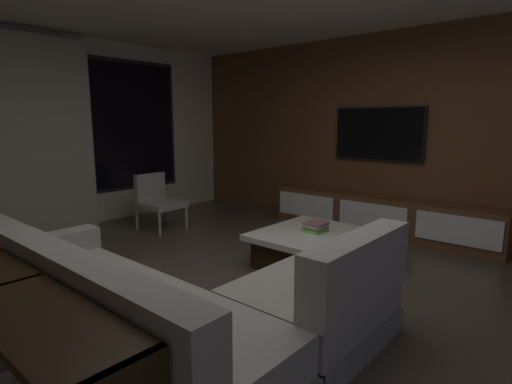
{
  "coord_description": "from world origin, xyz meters",
  "views": [
    {
      "loc": [
        -2.37,
        -2.14,
        1.52
      ],
      "look_at": [
        1.57,
        1.27,
        0.61
      ],
      "focal_mm": 28.38,
      "sensor_mm": 36.0,
      "label": 1
    }
  ],
  "objects_px": {
    "coffee_table": "(317,249)",
    "console_table_behind_couch": "(8,348)",
    "accent_chair_near_window": "(157,199)",
    "media_console": "(382,216)",
    "book_stack_on_coffee_table": "(316,227)",
    "sectional_couch": "(173,313)",
    "mounted_tv": "(378,134)"
  },
  "relations": [
    {
      "from": "book_stack_on_coffee_table",
      "to": "accent_chair_near_window",
      "type": "xyz_separation_m",
      "value": [
        -0.22,
        2.51,
        0.02
      ]
    },
    {
      "from": "book_stack_on_coffee_table",
      "to": "media_console",
      "type": "bearing_deg",
      "value": -2.13
    },
    {
      "from": "coffee_table",
      "to": "sectional_couch",
      "type": "bearing_deg",
      "value": -174.81
    },
    {
      "from": "sectional_couch",
      "to": "book_stack_on_coffee_table",
      "type": "bearing_deg",
      "value": 6.61
    },
    {
      "from": "accent_chair_near_window",
      "to": "media_console",
      "type": "relative_size",
      "value": 0.25
    },
    {
      "from": "accent_chair_near_window",
      "to": "media_console",
      "type": "height_order",
      "value": "accent_chair_near_window"
    },
    {
      "from": "console_table_behind_couch",
      "to": "book_stack_on_coffee_table",
      "type": "bearing_deg",
      "value": 2.16
    },
    {
      "from": "sectional_couch",
      "to": "accent_chair_near_window",
      "type": "xyz_separation_m",
      "value": [
        1.85,
        2.75,
        0.14
      ]
    },
    {
      "from": "sectional_couch",
      "to": "media_console",
      "type": "relative_size",
      "value": 0.81
    },
    {
      "from": "sectional_couch",
      "to": "book_stack_on_coffee_table",
      "type": "relative_size",
      "value": 9.78
    },
    {
      "from": "sectional_couch",
      "to": "console_table_behind_couch",
      "type": "distance_m",
      "value": 0.93
    },
    {
      "from": "coffee_table",
      "to": "book_stack_on_coffee_table",
      "type": "relative_size",
      "value": 4.54
    },
    {
      "from": "sectional_couch",
      "to": "console_table_behind_couch",
      "type": "height_order",
      "value": "sectional_couch"
    },
    {
      "from": "book_stack_on_coffee_table",
      "to": "accent_chair_near_window",
      "type": "height_order",
      "value": "accent_chair_near_window"
    },
    {
      "from": "accent_chair_near_window",
      "to": "book_stack_on_coffee_table",
      "type": "bearing_deg",
      "value": -84.93
    },
    {
      "from": "media_console",
      "to": "mounted_tv",
      "type": "xyz_separation_m",
      "value": [
        0.18,
        0.2,
        1.1
      ]
    },
    {
      "from": "accent_chair_near_window",
      "to": "console_table_behind_couch",
      "type": "xyz_separation_m",
      "value": [
        -2.76,
        -2.62,
        -0.02
      ]
    },
    {
      "from": "book_stack_on_coffee_table",
      "to": "mounted_tv",
      "type": "height_order",
      "value": "mounted_tv"
    },
    {
      "from": "console_table_behind_couch",
      "to": "accent_chair_near_window",
      "type": "bearing_deg",
      "value": 43.46
    },
    {
      "from": "media_console",
      "to": "mounted_tv",
      "type": "height_order",
      "value": "mounted_tv"
    },
    {
      "from": "accent_chair_near_window",
      "to": "mounted_tv",
      "type": "distance_m",
      "value": 3.21
    },
    {
      "from": "mounted_tv",
      "to": "console_table_behind_couch",
      "type": "distance_m",
      "value": 4.83
    },
    {
      "from": "coffee_table",
      "to": "media_console",
      "type": "distance_m",
      "value": 1.61
    },
    {
      "from": "coffee_table",
      "to": "accent_chair_near_window",
      "type": "xyz_separation_m",
      "value": [
        -0.18,
        2.56,
        0.25
      ]
    },
    {
      "from": "sectional_couch",
      "to": "coffee_table",
      "type": "xyz_separation_m",
      "value": [
        2.03,
        0.18,
        -0.1
      ]
    },
    {
      "from": "book_stack_on_coffee_table",
      "to": "mounted_tv",
      "type": "xyz_separation_m",
      "value": [
        1.75,
        0.14,
        0.94
      ]
    },
    {
      "from": "coffee_table",
      "to": "console_table_behind_couch",
      "type": "distance_m",
      "value": 2.95
    },
    {
      "from": "accent_chair_near_window",
      "to": "console_table_behind_couch",
      "type": "distance_m",
      "value": 3.81
    },
    {
      "from": "mounted_tv",
      "to": "console_table_behind_couch",
      "type": "bearing_deg",
      "value": -176.95
    },
    {
      "from": "accent_chair_near_window",
      "to": "console_table_behind_couch",
      "type": "bearing_deg",
      "value": -136.54
    },
    {
      "from": "coffee_table",
      "to": "mounted_tv",
      "type": "xyz_separation_m",
      "value": [
        1.79,
        0.2,
        1.16
      ]
    },
    {
      "from": "accent_chair_near_window",
      "to": "mounted_tv",
      "type": "height_order",
      "value": "mounted_tv"
    }
  ]
}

